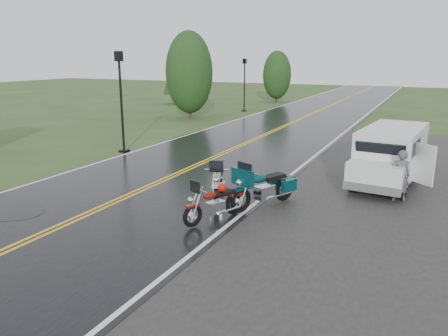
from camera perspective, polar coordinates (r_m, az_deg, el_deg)
name	(u,v)px	position (r m, az deg, el deg)	size (l,w,h in m)	color
ground	(106,207)	(13.04, -15.12, -4.91)	(120.00, 120.00, 0.00)	#2D471E
road	(243,145)	(21.33, 2.48, 3.03)	(8.00, 100.00, 0.04)	black
motorcycle_red	(192,207)	(10.85, -4.15, -5.11)	(0.72, 1.97, 1.16)	#63120B
motorcycle_teal	(241,190)	(11.77, 2.21, -2.92)	(0.86, 2.36, 1.40)	#043336
motorcycle_silver	(216,187)	(12.25, -1.02, -2.44)	(0.80, 2.20, 1.30)	#A5A5AC
van_white	(355,162)	(14.40, 16.72, 0.74)	(1.82, 4.86, 1.91)	silver
person_at_van	(400,177)	(13.80, 22.00, -1.05)	(0.56, 0.37, 1.55)	#4A494E
lamp_post_near_left	(121,102)	(19.99, -13.26, 8.35)	(0.38, 0.38, 4.48)	black
lamp_post_far_left	(244,85)	(34.85, 2.68, 10.78)	(0.35, 0.35, 4.13)	black
tree_left_mid	(189,82)	(30.79, -4.54, 11.20)	(3.26, 3.26, 5.09)	#1E3D19
tree_left_far	(277,80)	(42.55, 6.91, 11.31)	(2.67, 2.67, 4.10)	#1E3D19
pine_left_far	(176,76)	(40.61, -6.24, 11.88)	(2.44, 2.44, 5.08)	#1E3D19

